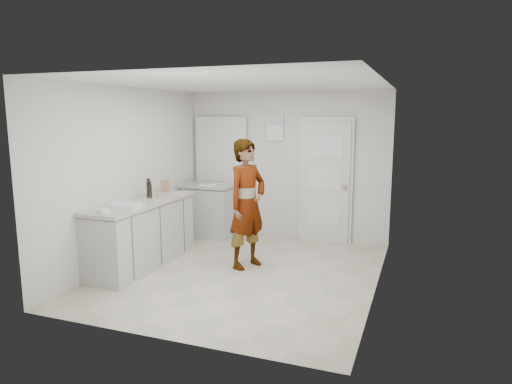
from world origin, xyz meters
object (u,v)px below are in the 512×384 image
at_px(oil_cruet_a, 150,189).
at_px(egg_bowl, 104,211).
at_px(person, 247,204).
at_px(spice_jar, 159,195).
at_px(oil_cruet_b, 149,188).
at_px(cake_mix_box, 165,186).
at_px(baking_dish, 124,206).

distance_m(oil_cruet_a, egg_bowl, 1.11).
bearing_deg(person, oil_cruet_a, 120.45).
bearing_deg(oil_cruet_a, egg_bowl, -86.45).
xyz_separation_m(spice_jar, oil_cruet_b, (-0.20, 0.04, 0.09)).
xyz_separation_m(cake_mix_box, spice_jar, (0.18, -0.45, -0.05)).
xyz_separation_m(oil_cruet_b, egg_bowl, (0.15, -1.20, -0.10)).
bearing_deg(cake_mix_box, oil_cruet_a, -100.27).
relative_size(person, oil_cruet_a, 7.06).
height_order(spice_jar, oil_cruet_a, oil_cruet_a).
distance_m(oil_cruet_b, baking_dish, 0.91).
relative_size(person, baking_dish, 4.37).
height_order(cake_mix_box, spice_jar, cake_mix_box).
xyz_separation_m(cake_mix_box, oil_cruet_b, (-0.02, -0.41, 0.04)).
bearing_deg(oil_cruet_a, person, 7.62).
bearing_deg(oil_cruet_a, oil_cruet_b, 130.50).
bearing_deg(cake_mix_box, person, -28.45).
bearing_deg(spice_jar, oil_cruet_b, 167.58).
bearing_deg(oil_cruet_b, baking_dish, -76.21).
distance_m(spice_jar, oil_cruet_a, 0.15).
xyz_separation_m(cake_mix_box, baking_dish, (0.19, -1.29, -0.06)).
bearing_deg(baking_dish, egg_bowl, -102.44).
xyz_separation_m(person, oil_cruet_b, (-1.52, -0.10, 0.16)).
bearing_deg(egg_bowl, oil_cruet_a, 93.55).
height_order(spice_jar, baking_dish, spice_jar).
bearing_deg(egg_bowl, baking_dish, 77.56).
height_order(oil_cruet_b, egg_bowl, oil_cruet_b).
height_order(spice_jar, egg_bowl, spice_jar).
bearing_deg(baking_dish, oil_cruet_b, 103.79).
distance_m(oil_cruet_b, egg_bowl, 1.21).
bearing_deg(baking_dish, oil_cruet_a, 99.86).
distance_m(spice_jar, baking_dish, 0.84).
relative_size(person, egg_bowl, 12.34).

